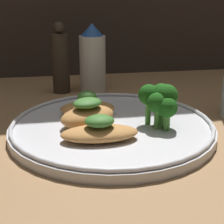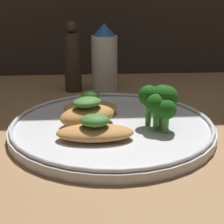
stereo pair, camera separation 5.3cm
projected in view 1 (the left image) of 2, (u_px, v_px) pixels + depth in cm
name	position (u px, v px, depth cm)	size (l,w,h in cm)	color
ground_plane	(112.00, 135.00, 54.29)	(180.00, 180.00, 1.00)	#936D47
plate	(112.00, 126.00, 53.79)	(31.91, 31.91, 2.00)	silver
grilled_meat_front	(100.00, 131.00, 47.40)	(10.98, 5.30, 3.68)	#BC7F42
grilled_meat_middle	(87.00, 114.00, 52.88)	(10.42, 8.91, 4.39)	#BC7F42
grilled_meat_back	(88.00, 107.00, 57.22)	(9.44, 6.02, 4.17)	#BC7F42
broccoli_bunch	(160.00, 99.00, 51.39)	(5.68, 6.09, 6.66)	#4C8E38
sauce_bottle	(93.00, 59.00, 74.70)	(5.69, 5.69, 14.75)	white
pepper_grinder	(60.00, 61.00, 73.61)	(3.71, 3.71, 15.15)	#382D23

